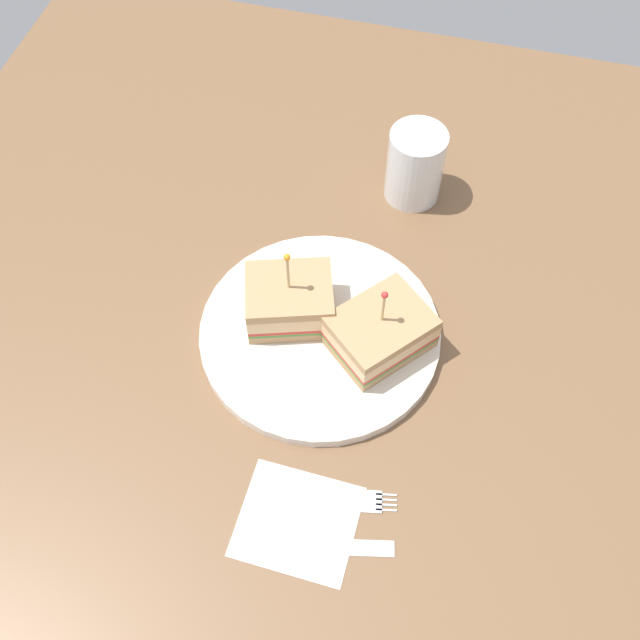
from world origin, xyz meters
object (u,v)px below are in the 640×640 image
object	(u,v)px
plate	(320,333)
sandwich_half_front	(290,300)
knife	(333,547)
drink_glass	(415,168)
sandwich_half_back	(381,329)
fork	(343,500)
napkin	(297,521)

from	to	relation	value
plate	sandwich_half_front	world-z (taller)	sandwich_half_front
knife	drink_glass	bearing A→B (deg)	-88.54
sandwich_half_front	drink_glass	bearing A→B (deg)	-113.15
sandwich_half_back	knife	xyz separation A→B (cm)	(-0.39, 21.93, -3.53)
sandwich_half_back	fork	distance (cm)	17.73
plate	napkin	world-z (taller)	plate
knife	fork	bearing A→B (deg)	-88.75
fork	sandwich_half_back	bearing A→B (deg)	-89.03
drink_glass	napkin	size ratio (longest dim) A/B	0.86
plate	fork	size ratio (longest dim) A/B	1.92
sandwich_half_front	fork	bearing A→B (deg)	119.35
sandwich_half_front	napkin	xyz separation A→B (cm)	(-6.64, 21.39, -3.83)
fork	plate	bearing A→B (deg)	-68.65
knife	sandwich_half_front	bearing A→B (deg)	-65.55
napkin	fork	distance (cm)	4.77
drink_glass	napkin	distance (cm)	43.35
fork	napkin	bearing A→B (deg)	39.80
napkin	drink_glass	bearing A→B (deg)	-93.50
drink_glass	knife	distance (cm)	44.76
plate	drink_glass	distance (cm)	23.86
napkin	sandwich_half_front	bearing A→B (deg)	-72.75
plate	knife	bearing A→B (deg)	107.39
sandwich_half_back	drink_glass	distance (cm)	22.66
fork	knife	world-z (taller)	same
plate	sandwich_half_back	size ratio (longest dim) A/B	2.09
fork	drink_glass	bearing A→B (deg)	-88.52
sandwich_half_front	sandwich_half_back	world-z (taller)	sandwich_half_front
plate	knife	world-z (taller)	plate
drink_glass	sandwich_half_back	bearing A→B (deg)	91.87
plate	napkin	size ratio (longest dim) A/B	2.36
plate	napkin	bearing A→B (deg)	98.51
sandwich_half_front	drink_glass	size ratio (longest dim) A/B	1.15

